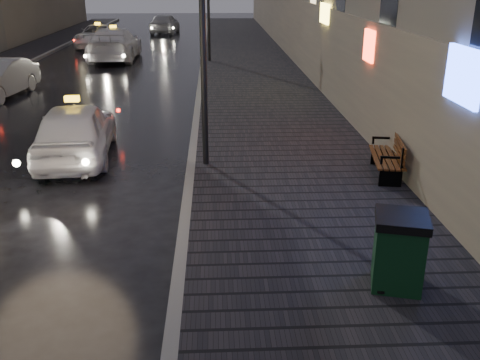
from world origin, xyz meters
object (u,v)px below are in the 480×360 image
Objects in this scene: taxi_near at (76,130)px; taxi_far at (99,36)px; bench at (390,156)px; taxi_mid at (114,44)px; car_far at (165,23)px; lamp_near at (202,16)px; trash_bin at (399,250)px.

taxi_near is 0.85× the size of taxi_far.
bench is 26.37m from taxi_far.
taxi_mid is 1.31× the size of car_far.
lamp_near is 18.35m from taxi_mid.
car_far is (1.53, 13.63, -0.09)m from taxi_mid.
trash_bin is 0.25× the size of car_far.
bench is 4.64m from trash_bin.
taxi_mid is at bearing 90.13° from car_far.
trash_bin is at bearing -96.98° from bench.
trash_bin is at bearing 127.75° from taxi_near.
lamp_near reaches higher than trash_bin.
lamp_near reaches higher than taxi_near.
bench is 0.36× the size of taxi_far.
taxi_near is (-3.22, 1.00, -2.77)m from lamp_near.
taxi_mid reaches higher than car_far.
taxi_near is 16.54m from taxi_mid.
taxi_mid is 1.17× the size of taxi_far.
taxi_mid reaches higher than taxi_near.
taxi_far is at bearing -85.59° from taxi_near.
taxi_near reaches higher than bench.
taxi_far is (-11.05, 23.94, 0.10)m from bench.
trash_bin is 37.04m from car_far.
taxi_far reaches higher than bench.
taxi_mid is 13.72m from car_far.
bench is at bearing -63.48° from taxi_far.
taxi_near reaches higher than trash_bin.
taxi_far is (-9.77, 28.40, -0.02)m from trash_bin.
car_far is (3.47, 8.10, 0.06)m from taxi_far.
taxi_mid reaches higher than trash_bin.
lamp_near reaches higher than car_far.
taxi_far is (-6.99, 22.98, -2.80)m from lamp_near.
taxi_mid is at bearing -68.97° from taxi_far.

